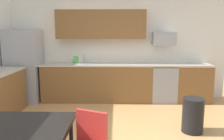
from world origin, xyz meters
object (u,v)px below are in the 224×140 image
object	(u,v)px
dining_table	(2,132)
trash_bin	(193,115)
microwave	(164,39)
kettle	(76,60)
oven_range	(163,83)
refrigerator	(25,66)

from	to	relation	value
dining_table	trash_bin	size ratio (longest dim) A/B	2.33
microwave	kettle	world-z (taller)	microwave
oven_range	microwave	distance (m)	1.10
microwave	trash_bin	distance (m)	2.29
refrigerator	microwave	bearing A→B (deg)	3.00
dining_table	oven_range	bearing A→B (deg)	54.87
microwave	dining_table	xyz separation A→B (m)	(-2.36, -3.46, -0.87)
refrigerator	trash_bin	size ratio (longest dim) A/B	2.94
trash_bin	kettle	size ratio (longest dim) A/B	3.00
microwave	oven_range	bearing A→B (deg)	-90.00
oven_range	microwave	bearing A→B (deg)	90.00
trash_bin	refrigerator	bearing A→B (deg)	154.14
trash_bin	oven_range	bearing A→B (deg)	94.61
oven_range	kettle	distance (m)	2.27
refrigerator	microwave	size ratio (longest dim) A/B	3.27
trash_bin	dining_table	bearing A→B (deg)	-148.42
oven_range	trash_bin	size ratio (longest dim) A/B	1.52
oven_range	trash_bin	world-z (taller)	oven_range
dining_table	trash_bin	bearing A→B (deg)	31.58
microwave	refrigerator	bearing A→B (deg)	-177.00
refrigerator	kettle	bearing A→B (deg)	5.98
dining_table	kettle	world-z (taller)	kettle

